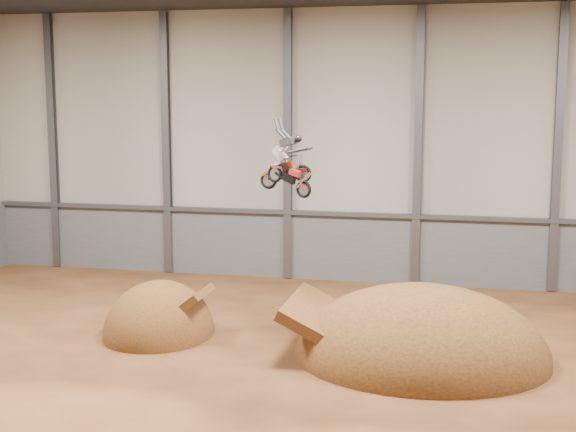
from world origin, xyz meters
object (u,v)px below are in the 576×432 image
object	(u,v)px
fmx_rider_b	(287,158)
landing_ramp	(421,358)
takeoff_ramp	(159,335)
fmx_rider_a	(287,160)

from	to	relation	value
fmx_rider_b	landing_ramp	bearing A→B (deg)	17.09
takeoff_ramp	fmx_rider_a	xyz separation A→B (m)	(5.25, 0.42, 7.16)
takeoff_ramp	fmx_rider_b	bearing A→B (deg)	-0.00
landing_ramp	fmx_rider_a	size ratio (longest dim) A/B	4.38
landing_ramp	fmx_rider_b	distance (m)	8.99
landing_ramp	fmx_rider_a	xyz separation A→B (m)	(-5.30, 1.04, 7.16)
takeoff_ramp	fmx_rider_a	bearing A→B (deg)	4.60
takeoff_ramp	fmx_rider_b	distance (m)	9.02
fmx_rider_b	takeoff_ramp	bearing A→B (deg)	-156.14
takeoff_ramp	landing_ramp	size ratio (longest dim) A/B	0.54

